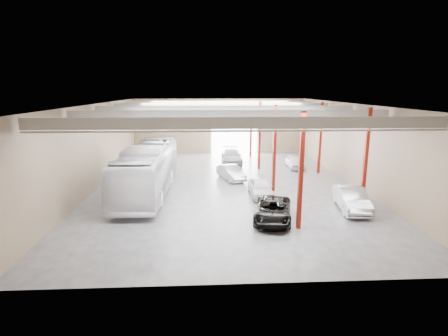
{
  "coord_description": "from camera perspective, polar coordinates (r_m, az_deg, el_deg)",
  "views": [
    {
      "loc": [
        -1.71,
        -29.53,
        8.22
      ],
      "look_at": [
        -0.34,
        -3.04,
        2.2
      ],
      "focal_mm": 28.0,
      "sensor_mm": 36.0,
      "label": 1
    }
  ],
  "objects": [
    {
      "name": "depot_shell",
      "position": [
        30.24,
        0.55,
        6.63
      ],
      "size": [
        22.12,
        32.12,
        7.06
      ],
      "color": "#47474C",
      "rests_on": "ground"
    },
    {
      "name": "coach_bus",
      "position": [
        28.67,
        -12.32,
        -0.2
      ],
      "size": [
        3.5,
        13.89,
        3.85
      ],
      "primitive_type": "imported",
      "rotation": [
        0.0,
        0.0,
        -0.02
      ],
      "color": "white",
      "rests_on": "ground"
    },
    {
      "name": "black_sedan",
      "position": [
        22.61,
        8.0,
        -6.83
      ],
      "size": [
        3.28,
        5.27,
        1.36
      ],
      "primitive_type": "imported",
      "rotation": [
        0.0,
        0.0,
        -0.22
      ],
      "color": "black",
      "rests_on": "ground"
    },
    {
      "name": "car_row_a",
      "position": [
        27.48,
        5.97,
        -3.16
      ],
      "size": [
        1.73,
        4.16,
        1.41
      ],
      "primitive_type": "imported",
      "rotation": [
        0.0,
        0.0,
        0.02
      ],
      "color": "silver",
      "rests_on": "ground"
    },
    {
      "name": "car_row_b",
      "position": [
        32.28,
        1.15,
        -0.76
      ],
      "size": [
        2.69,
        4.26,
        1.33
      ],
      "primitive_type": "imported",
      "rotation": [
        0.0,
        0.0,
        0.35
      ],
      "color": "#9D9EA2",
      "rests_on": "ground"
    },
    {
      "name": "car_row_c",
      "position": [
        39.34,
        1.23,
        1.91
      ],
      "size": [
        2.35,
        5.56,
        1.6
      ],
      "primitive_type": "imported",
      "rotation": [
        0.0,
        0.0,
        -0.02
      ],
      "color": "slate",
      "rests_on": "ground"
    },
    {
      "name": "car_right_near",
      "position": [
        25.81,
        20.07,
        -4.73
      ],
      "size": [
        2.31,
        5.01,
        1.59
      ],
      "primitive_type": "imported",
      "rotation": [
        0.0,
        0.0,
        -0.13
      ],
      "color": "#B3B3B8",
      "rests_on": "ground"
    },
    {
      "name": "car_right_far",
      "position": [
        37.77,
        11.46,
        1.0
      ],
      "size": [
        1.69,
        3.99,
        1.35
      ],
      "primitive_type": "imported",
      "rotation": [
        0.0,
        0.0,
        -0.02
      ],
      "color": "silver",
      "rests_on": "ground"
    }
  ]
}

